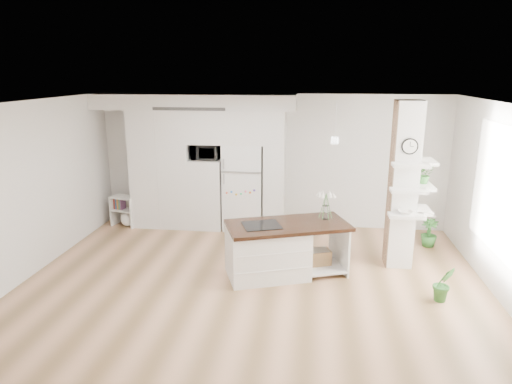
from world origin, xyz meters
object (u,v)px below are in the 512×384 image
bookshelf (126,213)px  floor_plant_a (443,284)px  kitchen_island (275,249)px  refrigerator (244,186)px

bookshelf → floor_plant_a: size_ratio=1.21×
bookshelf → floor_plant_a: 6.22m
kitchen_island → floor_plant_a: bearing=-33.1°
kitchen_island → floor_plant_a: kitchen_island is taller
refrigerator → floor_plant_a: bearing=-40.0°
bookshelf → refrigerator: bearing=19.2°
bookshelf → floor_plant_a: bearing=-9.2°
bookshelf → kitchen_island: bearing=-16.4°
refrigerator → kitchen_island: refrigerator is taller
refrigerator → floor_plant_a: refrigerator is taller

